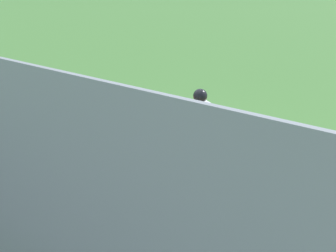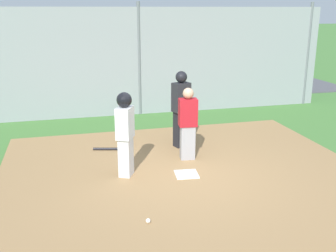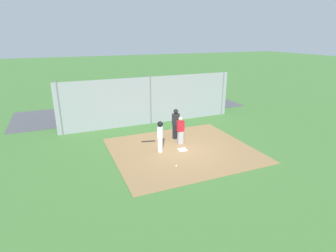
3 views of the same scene
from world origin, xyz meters
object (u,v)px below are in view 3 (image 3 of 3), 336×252
at_px(catcher, 180,130).
at_px(home_plate, 182,150).
at_px(parked_car_silver, 132,101).
at_px(baseball_bat, 148,141).
at_px(umpire, 176,123).
at_px(baseball, 176,166).
at_px(parked_car_green, 166,100).
at_px(runner, 160,134).

bearing_deg(catcher, home_plate, -11.59).
bearing_deg(parked_car_silver, baseball_bat, -99.25).
bearing_deg(umpire, catcher, -25.85).
bearing_deg(baseball_bat, catcher, 163.02).
xyz_separation_m(baseball_bat, parked_car_silver, (-1.19, -7.49, 0.55)).
bearing_deg(home_plate, catcher, -107.92).
relative_size(home_plate, baseball, 5.95).
relative_size(catcher, baseball_bat, 2.01).
distance_m(baseball_bat, parked_car_green, 7.92).
bearing_deg(catcher, parked_car_silver, -171.09).
height_order(home_plate, parked_car_green, parked_car_green).
distance_m(umpire, baseball_bat, 1.89).
bearing_deg(home_plate, parked_car_silver, -89.33).
height_order(parked_car_green, parked_car_silver, same).
bearing_deg(home_plate, parked_car_green, -107.29).
relative_size(runner, parked_car_silver, 0.39).
distance_m(catcher, parked_car_green, 8.14).
relative_size(catcher, parked_car_silver, 0.37).
xyz_separation_m(umpire, runner, (1.50, 1.38, -0.00)).
xyz_separation_m(baseball, parked_car_green, (-3.77, -10.21, 0.55)).
height_order(home_plate, runner, runner).
bearing_deg(umpire, baseball, -43.83).
relative_size(baseball_bat, parked_car_silver, 0.18).
relative_size(catcher, runner, 0.94).
bearing_deg(baseball, catcher, -119.20).
distance_m(umpire, runner, 2.03).
distance_m(home_plate, catcher, 1.18).
xyz_separation_m(baseball_bat, baseball, (-0.20, 3.39, 0.01)).
bearing_deg(baseball, parked_car_silver, -95.17).
bearing_deg(runner, parked_car_green, 92.63).
height_order(umpire, parked_car_silver, umpire).
height_order(baseball, parked_car_silver, parked_car_silver).
bearing_deg(catcher, baseball_bat, -114.81).
bearing_deg(runner, baseball, -61.33).
relative_size(parked_car_green, parked_car_silver, 1.04).
xyz_separation_m(catcher, parked_car_silver, (0.38, -8.43, -0.22)).
distance_m(umpire, parked_car_silver, 7.64).
xyz_separation_m(umpire, parked_car_silver, (0.47, -7.61, -0.35)).
height_order(catcher, umpire, umpire).
height_order(catcher, parked_car_silver, catcher).
height_order(runner, baseball, runner).
bearing_deg(baseball, home_plate, -124.28).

